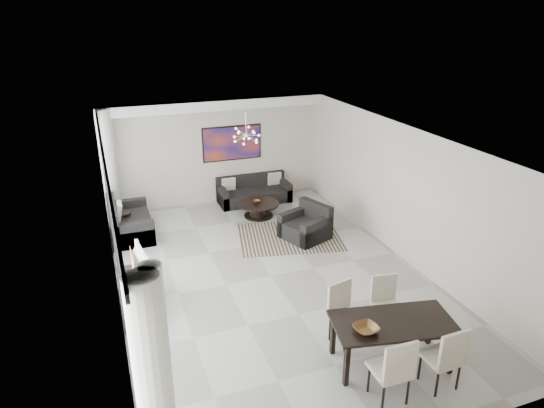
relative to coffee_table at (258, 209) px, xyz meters
name	(u,v)px	position (x,y,z in m)	size (l,w,h in m)	color
room_shell	(293,208)	(-0.30, -3.02, 1.23)	(6.00, 9.00, 2.90)	#A8A39B
window_wall	(119,232)	(-3.62, -3.02, 1.25)	(0.37, 8.95, 2.90)	silver
soffit	(214,105)	(-0.76, 1.28, 2.55)	(5.98, 0.40, 0.26)	white
painting	(232,143)	(-0.26, 1.45, 1.43)	(1.68, 0.04, 0.98)	#B23B18
chandelier	(246,135)	(-0.46, -0.52, 2.13)	(0.66, 0.66, 0.71)	silver
rug	(289,237)	(0.29, -1.45, -0.21)	(2.39, 1.84, 0.01)	black
coffee_table	(258,209)	(0.00, 0.00, 0.00)	(1.09, 1.09, 0.38)	black
bowl_coffee	(256,202)	(-0.06, 0.01, 0.20)	(0.22, 0.22, 0.07)	brown
sofa_main	(254,193)	(0.22, 1.04, 0.03)	(2.01, 0.82, 0.73)	black
loveseat	(129,224)	(-3.31, 0.03, 0.07)	(0.96, 1.71, 0.85)	black
armchair	(306,227)	(0.65, -1.62, 0.06)	(1.21, 1.24, 0.82)	black
side_table	(123,219)	(-3.41, 0.22, 0.13)	(0.38, 0.38, 0.52)	black
tv_console	(133,296)	(-3.52, -3.20, 0.03)	(0.44, 1.55, 0.48)	black
television	(138,267)	(-3.36, -3.14, 0.57)	(1.06, 0.14, 0.61)	gray
dining_table	(393,326)	(0.05, -6.12, 0.46)	(1.98, 1.26, 0.76)	black
dining_chair_sw	(395,367)	(-0.39, -6.85, 0.40)	(0.51, 0.51, 1.08)	beige
dining_chair_se	(447,355)	(0.45, -6.87, 0.39)	(0.50, 0.50, 1.05)	beige
dining_chair_nw	(343,308)	(-0.37, -5.34, 0.38)	(0.57, 0.57, 1.04)	beige
dining_chair_ne	(385,299)	(0.46, -5.29, 0.34)	(0.51, 0.51, 0.97)	beige
bowl_dining	(366,329)	(-0.46, -6.19, 0.59)	(0.36, 0.36, 0.09)	brown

